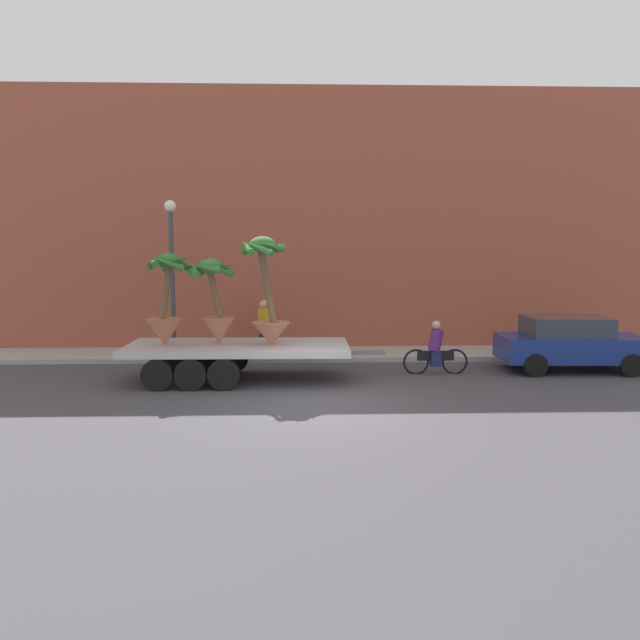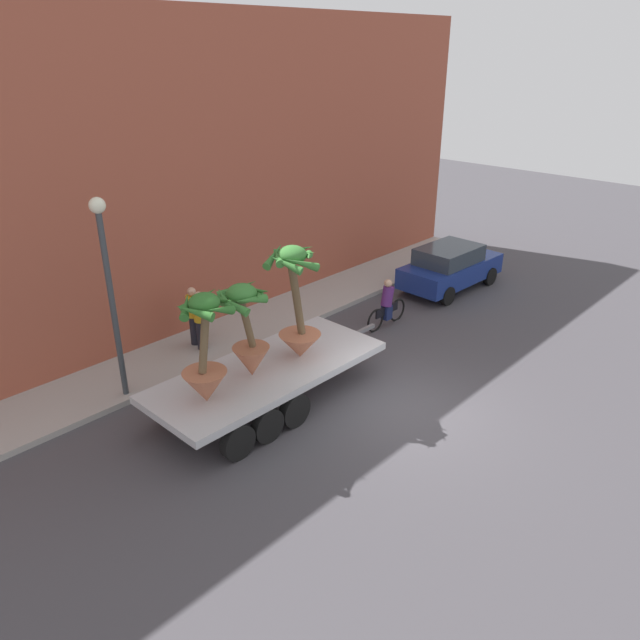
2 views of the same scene
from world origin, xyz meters
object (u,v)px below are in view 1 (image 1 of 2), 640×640
Objects in this scene: potted_palm_front at (268,299)px; parked_car at (570,343)px; potted_palm_middle at (166,308)px; flatbed_trailer at (229,352)px; pedestrian_near_gate at (266,324)px; street_lamp at (172,258)px; potted_palm_rear at (215,303)px; cyclist at (436,350)px; pedestrian_far_left at (264,326)px.

potted_palm_front is 8.81m from parked_car.
potted_palm_middle is at bearing -174.51° from parked_car.
potted_palm_middle is at bearing -174.60° from flatbed_trailer.
flatbed_trailer is 1.67× the size of parked_car.
pedestrian_near_gate is 3.69m from street_lamp.
pedestrian_near_gate reaches higher than parked_car.
potted_palm_rear is 3.98m from pedestrian_near_gate.
potted_palm_rear is 6.26m from cyclist.
potted_palm_middle is 1.43× the size of pedestrian_far_left.
potted_palm_front reaches higher than cyclist.
street_lamp reaches higher than cyclist.
potted_palm_front reaches higher than potted_palm_middle.
potted_palm_front is 3.64m from pedestrian_far_left.
cyclist is 5.79m from pedestrian_near_gate.
pedestrian_near_gate and pedestrian_far_left have the same top height.
parked_car is (8.63, 1.11, -1.38)m from potted_palm_front.
pedestrian_near_gate is at bearing 81.71° from pedestrian_far_left.
flatbed_trailer is 1.43× the size of street_lamp.
pedestrian_far_left is at bearing 11.64° from street_lamp.
street_lamp is at bearing 171.43° from parked_car.
parked_car is 9.27m from pedestrian_far_left.
potted_palm_middle reaches higher than pedestrian_far_left.
pedestrian_far_left is (-8.97, 2.33, 0.22)m from parked_car.
potted_palm_rear is 0.47× the size of street_lamp.
parked_car is at bearing -17.04° from pedestrian_near_gate.
potted_palm_middle is 11.41m from parked_car.
parked_car is at bearing 7.30° from potted_palm_front.
cyclist is at bearing 6.24° from potted_palm_rear.
potted_palm_rear is at bearing -58.06° from street_lamp.
flatbed_trailer is 2.83× the size of potted_palm_middle.
pedestrian_near_gate is at bearing 162.96° from parked_car.
potted_palm_rear is 1.29m from potted_palm_middle.
potted_palm_rear is at bearing -106.96° from pedestrian_near_gate.
potted_palm_front is 4.02m from pedestrian_near_gate.
flatbed_trailer is 4.04× the size of pedestrian_near_gate.
flatbed_trailer is 4.17m from street_lamp.
pedestrian_far_left is at bearing 95.53° from potted_palm_front.
pedestrian_far_left is at bearing 152.42° from cyclist.
potted_palm_front is 1.55× the size of cyclist.
cyclist is 1.08× the size of pedestrian_far_left.
potted_palm_front is 4.98m from cyclist.
potted_palm_front is at bearing -0.44° from potted_palm_middle.
pedestrian_near_gate is (2.40, 3.82, -0.93)m from potted_palm_middle.
flatbed_trailer is at bearing -102.26° from pedestrian_near_gate.
potted_palm_middle is 4.60m from pedestrian_near_gate.
pedestrian_far_left is at bearing 72.03° from potted_palm_rear.
street_lamp is at bearing 137.02° from potted_palm_front.
potted_palm_rear reaches higher than cyclist.
parked_car is at bearing 5.49° from potted_palm_middle.
parked_car is at bearing 5.50° from flatbed_trailer.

